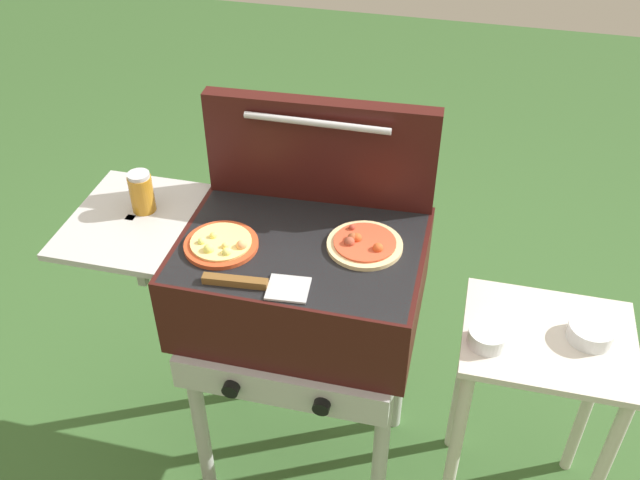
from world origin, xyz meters
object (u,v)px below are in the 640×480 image
grill (297,285)px  pizza_cheese (221,244)px  sauce_jar (142,192)px  topping_bowl_far (487,337)px  prep_table (535,387)px  pizza_pepperoni (364,244)px  spatula (257,284)px  topping_bowl_near (591,332)px

grill → pizza_cheese: size_ratio=5.00×
sauce_jar → topping_bowl_far: (0.96, -0.11, -0.22)m
sauce_jar → prep_table: size_ratio=0.16×
grill → pizza_pepperoni: size_ratio=4.90×
sauce_jar → prep_table: (1.12, -0.04, -0.44)m
spatula → prep_table: spatula is taller
pizza_pepperoni → sauce_jar: sauce_jar is taller
topping_bowl_far → topping_bowl_near: bearing=17.3°
pizza_pepperoni → spatula: pizza_pepperoni is taller
sauce_jar → spatula: bearing=-30.1°
grill → spatula: size_ratio=3.64×
pizza_pepperoni → prep_table: size_ratio=0.27×
pizza_pepperoni → topping_bowl_far: 0.39m
prep_table → sauce_jar: bearing=177.8°
pizza_cheese → topping_bowl_far: pizza_cheese is taller
prep_table → spatula: bearing=-165.5°
grill → sauce_jar: size_ratio=8.16×
pizza_cheese → sauce_jar: sauce_jar is taller
grill → pizza_cheese: pizza_cheese is taller
pizza_pepperoni → topping_bowl_far: pizza_pepperoni is taller
pizza_cheese → sauce_jar: size_ratio=1.63×
spatula → topping_bowl_near: spatula is taller
pizza_pepperoni → pizza_cheese: (-0.36, -0.09, -0.00)m
pizza_cheese → spatula: pizza_cheese is taller
pizza_cheese → topping_bowl_near: bearing=4.7°
grill → prep_table: grill is taller
pizza_pepperoni → topping_bowl_far: size_ratio=1.95×
pizza_pepperoni → topping_bowl_far: bearing=-14.4°
prep_table → topping_bowl_far: topping_bowl_far is taller
pizza_cheese → topping_bowl_far: size_ratio=1.91×
topping_bowl_near → topping_bowl_far: size_ratio=1.18×
prep_table → topping_bowl_near: size_ratio=6.07×
prep_table → topping_bowl_far: size_ratio=7.15×
pizza_pepperoni → topping_bowl_near: size_ratio=1.66×
pizza_pepperoni → pizza_cheese: same height
grill → sauce_jar: bearing=173.9°
pizza_cheese → spatula: size_ratio=0.73×
pizza_pepperoni → prep_table: pizza_pepperoni is taller
spatula → topping_bowl_far: (0.56, 0.12, -0.17)m
topping_bowl_near → pizza_cheese: bearing=-175.3°
sauce_jar → prep_table: bearing=-2.2°
prep_table → grill: bearing=-179.6°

